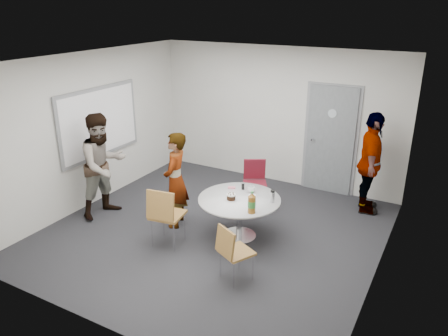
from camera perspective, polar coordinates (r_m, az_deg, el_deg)
The scene contains 15 objects.
floor at distance 7.10m, azimuth -1.32°, elevation -8.32°, with size 5.00×5.00×0.00m, color black.
ceiling at distance 6.23m, azimuth -1.53°, elevation 13.85°, with size 5.00×5.00×0.00m, color silver.
wall_back at distance 8.70m, azimuth 6.95°, elevation 6.73°, with size 5.00×5.00×0.00m, color silver.
wall_left at distance 8.04m, azimuth -17.05°, elevation 4.76°, with size 5.00×5.00×0.00m, color silver.
wall_right at distance 5.78m, azimuth 20.55°, elevation -2.00°, with size 5.00×5.00×0.00m, color silver.
wall_front at distance 4.73m, azimuth -16.94°, elevation -6.73°, with size 5.00×5.00×0.00m, color silver.
door at distance 8.44m, azimuth 13.73°, elevation 3.54°, with size 1.02×0.17×2.12m.
whiteboard at distance 8.12m, azimuth -15.94°, elevation 5.77°, with size 0.04×1.90×1.25m.
table at distance 6.68m, azimuth 2.18°, elevation -4.75°, with size 1.26×1.26×0.99m.
chair_near_left at distance 6.50m, azimuth -7.78°, elevation -5.68°, with size 0.52×0.55×0.95m.
chair_near_right at distance 5.73m, azimuth 1.02°, elevation -10.52°, with size 0.52×0.54×0.80m.
chair_far at distance 7.77m, azimuth 4.04°, elevation -1.39°, with size 0.56×0.58×0.86m.
person_main at distance 7.03m, azimuth -6.34°, elevation -1.59°, with size 0.58×0.38×1.58m, color #A5C6EA.
person_left at distance 7.59m, azimuth -15.48°, elevation 0.33°, with size 0.87×0.68×1.79m, color white.
person_right at distance 7.82m, azimuth 18.54°, elevation 0.58°, with size 1.04×0.43×1.78m, color black.
Camera 1 is at (3.13, -5.34, 3.48)m, focal length 35.00 mm.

